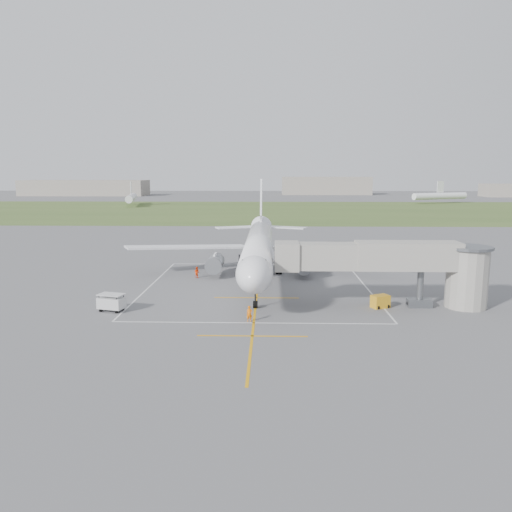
{
  "coord_description": "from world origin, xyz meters",
  "views": [
    {
      "loc": [
        1.54,
        -67.14,
        14.51
      ],
      "look_at": [
        -0.22,
        -4.0,
        4.0
      ],
      "focal_mm": 35.0,
      "sensor_mm": 36.0,
      "label": 1
    }
  ],
  "objects_px": {
    "jet_bridge": "(400,264)",
    "ramp_worker_wing": "(197,272)",
    "airliner": "(259,248)",
    "ramp_worker_nose": "(249,314)",
    "gpu_unit": "(380,302)",
    "baggage_cart": "(112,302)"
  },
  "relations": [
    {
      "from": "jet_bridge",
      "to": "ramp_worker_nose",
      "type": "height_order",
      "value": "jet_bridge"
    },
    {
      "from": "baggage_cart",
      "to": "ramp_worker_nose",
      "type": "distance_m",
      "value": 15.21
    },
    {
      "from": "ramp_worker_nose",
      "to": "baggage_cart",
      "type": "bearing_deg",
      "value": 159.28
    },
    {
      "from": "baggage_cart",
      "to": "airliner",
      "type": "bearing_deg",
      "value": 63.12
    },
    {
      "from": "jet_bridge",
      "to": "baggage_cart",
      "type": "bearing_deg",
      "value": -175.12
    },
    {
      "from": "jet_bridge",
      "to": "ramp_worker_wing",
      "type": "height_order",
      "value": "jet_bridge"
    },
    {
      "from": "jet_bridge",
      "to": "baggage_cart",
      "type": "height_order",
      "value": "jet_bridge"
    },
    {
      "from": "ramp_worker_nose",
      "to": "ramp_worker_wing",
      "type": "bearing_deg",
      "value": 103.91
    },
    {
      "from": "jet_bridge",
      "to": "ramp_worker_wing",
      "type": "distance_m",
      "value": 28.79
    },
    {
      "from": "airliner",
      "to": "gpu_unit",
      "type": "bearing_deg",
      "value": -47.24
    },
    {
      "from": "gpu_unit",
      "to": "ramp_worker_wing",
      "type": "distance_m",
      "value": 27.02
    },
    {
      "from": "baggage_cart",
      "to": "ramp_worker_nose",
      "type": "bearing_deg",
      "value": 2.19
    },
    {
      "from": "gpu_unit",
      "to": "ramp_worker_wing",
      "type": "height_order",
      "value": "ramp_worker_wing"
    },
    {
      "from": "airliner",
      "to": "ramp_worker_wing",
      "type": "distance_m",
      "value": 9.42
    },
    {
      "from": "ramp_worker_nose",
      "to": "airliner",
      "type": "bearing_deg",
      "value": 81.06
    },
    {
      "from": "airliner",
      "to": "gpu_unit",
      "type": "xyz_separation_m",
      "value": [
        13.63,
        -14.74,
        -3.7
      ]
    },
    {
      "from": "ramp_worker_wing",
      "to": "jet_bridge",
      "type": "bearing_deg",
      "value": -179.08
    },
    {
      "from": "gpu_unit",
      "to": "ramp_worker_nose",
      "type": "xyz_separation_m",
      "value": [
        -14.07,
        -5.58,
        0.11
      ]
    },
    {
      "from": "gpu_unit",
      "to": "baggage_cart",
      "type": "distance_m",
      "value": 28.97
    },
    {
      "from": "airliner",
      "to": "ramp_worker_nose",
      "type": "height_order",
      "value": "airliner"
    },
    {
      "from": "jet_bridge",
      "to": "ramp_worker_wing",
      "type": "xyz_separation_m",
      "value": [
        -24.41,
        14.74,
        -3.96
      ]
    },
    {
      "from": "ramp_worker_nose",
      "to": "ramp_worker_wing",
      "type": "xyz_separation_m",
      "value": [
        -8.25,
        20.81,
        -0.02
      ]
    }
  ]
}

